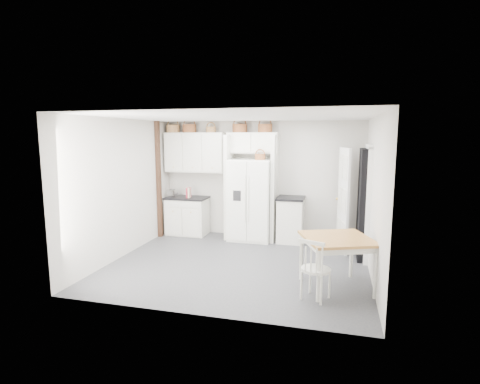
# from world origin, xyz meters

# --- Properties ---
(floor) EXTENTS (4.50, 4.50, 0.00)m
(floor) POSITION_xyz_m (0.00, 0.00, 0.00)
(floor) COLOR #4D4D4E
(floor) RESTS_ON ground
(ceiling) EXTENTS (4.50, 4.50, 0.00)m
(ceiling) POSITION_xyz_m (0.00, 0.00, 2.60)
(ceiling) COLOR white
(ceiling) RESTS_ON wall_back
(wall_back) EXTENTS (4.50, 0.00, 4.50)m
(wall_back) POSITION_xyz_m (0.00, 2.00, 1.30)
(wall_back) COLOR beige
(wall_back) RESTS_ON floor
(wall_left) EXTENTS (0.00, 4.00, 4.00)m
(wall_left) POSITION_xyz_m (-2.25, 0.00, 1.30)
(wall_left) COLOR beige
(wall_left) RESTS_ON floor
(wall_right) EXTENTS (0.00, 4.00, 4.00)m
(wall_right) POSITION_xyz_m (2.25, 0.00, 1.30)
(wall_right) COLOR beige
(wall_right) RESTS_ON floor
(refrigerator) EXTENTS (0.92, 0.74, 1.78)m
(refrigerator) POSITION_xyz_m (-0.15, 1.65, 0.89)
(refrigerator) COLOR white
(refrigerator) RESTS_ON floor
(base_cab_left) EXTENTS (0.91, 0.57, 0.84)m
(base_cab_left) POSITION_xyz_m (-1.68, 1.70, 0.42)
(base_cab_left) COLOR silver
(base_cab_left) RESTS_ON floor
(base_cab_right) EXTENTS (0.53, 0.64, 0.93)m
(base_cab_right) POSITION_xyz_m (0.72, 1.70, 0.47)
(base_cab_right) COLOR silver
(base_cab_right) RESTS_ON floor
(dining_table) EXTENTS (1.23, 1.23, 0.79)m
(dining_table) POSITION_xyz_m (1.70, -0.67, 0.40)
(dining_table) COLOR olive
(dining_table) RESTS_ON floor
(windsor_chair) EXTENTS (0.53, 0.51, 0.86)m
(windsor_chair) POSITION_xyz_m (1.42, -1.13, 0.43)
(windsor_chair) COLOR silver
(windsor_chair) RESTS_ON floor
(counter_left) EXTENTS (0.95, 0.61, 0.04)m
(counter_left) POSITION_xyz_m (-1.68, 1.70, 0.86)
(counter_left) COLOR black
(counter_left) RESTS_ON base_cab_left
(counter_right) EXTENTS (0.57, 0.68, 0.04)m
(counter_right) POSITION_xyz_m (0.72, 1.70, 0.96)
(counter_right) COLOR black
(counter_right) RESTS_ON base_cab_right
(toaster) EXTENTS (0.26, 0.20, 0.16)m
(toaster) POSITION_xyz_m (-2.03, 1.69, 0.96)
(toaster) COLOR silver
(toaster) RESTS_ON counter_left
(cookbook_red) EXTENTS (0.07, 0.16, 0.23)m
(cookbook_red) POSITION_xyz_m (-1.60, 1.62, 1.00)
(cookbook_red) COLOR #BB273B
(cookbook_red) RESTS_ON counter_left
(cookbook_cream) EXTENTS (0.05, 0.16, 0.23)m
(cookbook_cream) POSITION_xyz_m (-1.58, 1.62, 0.99)
(cookbook_cream) COLOR beige
(cookbook_cream) RESTS_ON counter_left
(basket_upper_a) EXTENTS (0.31, 0.31, 0.17)m
(basket_upper_a) POSITION_xyz_m (-2.04, 1.83, 2.44)
(basket_upper_a) COLOR brown
(basket_upper_a) RESTS_ON upper_cabinet
(basket_upper_b) EXTENTS (0.31, 0.31, 0.18)m
(basket_upper_b) POSITION_xyz_m (-1.63, 1.83, 2.44)
(basket_upper_b) COLOR brown
(basket_upper_b) RESTS_ON upper_cabinet
(basket_upper_c) EXTENTS (0.22, 0.22, 0.13)m
(basket_upper_c) POSITION_xyz_m (-1.12, 1.83, 2.41)
(basket_upper_c) COLOR brown
(basket_upper_c) RESTS_ON upper_cabinet
(basket_bridge_a) EXTENTS (0.32, 0.32, 0.18)m
(basket_bridge_a) POSITION_xyz_m (-0.45, 1.83, 2.44)
(basket_bridge_a) COLOR brown
(basket_bridge_a) RESTS_ON bridge_cabinet
(basket_bridge_b) EXTENTS (0.31, 0.31, 0.18)m
(basket_bridge_b) POSITION_xyz_m (0.12, 1.83, 2.44)
(basket_bridge_b) COLOR brown
(basket_bridge_b) RESTS_ON bridge_cabinet
(basket_fridge_b) EXTENTS (0.22, 0.22, 0.12)m
(basket_fridge_b) POSITION_xyz_m (0.07, 1.55, 1.84)
(basket_fridge_b) COLOR brown
(basket_fridge_b) RESTS_ON refrigerator
(upper_cabinet) EXTENTS (1.40, 0.34, 0.90)m
(upper_cabinet) POSITION_xyz_m (-1.50, 1.83, 1.90)
(upper_cabinet) COLOR silver
(upper_cabinet) RESTS_ON wall_back
(bridge_cabinet) EXTENTS (1.12, 0.34, 0.45)m
(bridge_cabinet) POSITION_xyz_m (-0.15, 1.83, 2.12)
(bridge_cabinet) COLOR silver
(bridge_cabinet) RESTS_ON wall_back
(fridge_panel_left) EXTENTS (0.08, 0.60, 2.30)m
(fridge_panel_left) POSITION_xyz_m (-0.66, 1.70, 1.15)
(fridge_panel_left) COLOR silver
(fridge_panel_left) RESTS_ON floor
(fridge_panel_right) EXTENTS (0.08, 0.60, 2.30)m
(fridge_panel_right) POSITION_xyz_m (0.36, 1.70, 1.15)
(fridge_panel_right) COLOR silver
(fridge_panel_right) RESTS_ON floor
(trim_post) EXTENTS (0.09, 0.09, 2.60)m
(trim_post) POSITION_xyz_m (-2.20, 1.35, 1.30)
(trim_post) COLOR black
(trim_post) RESTS_ON floor
(doorway_void) EXTENTS (0.18, 0.85, 2.05)m
(doorway_void) POSITION_xyz_m (2.16, 1.00, 1.02)
(doorway_void) COLOR black
(doorway_void) RESTS_ON floor
(door_slab) EXTENTS (0.21, 0.79, 2.05)m
(door_slab) POSITION_xyz_m (1.80, 1.33, 1.02)
(door_slab) COLOR white
(door_slab) RESTS_ON floor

